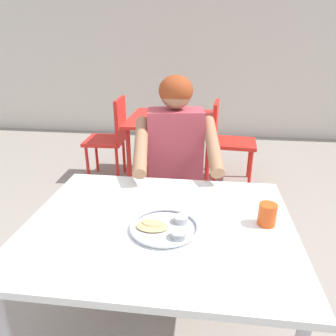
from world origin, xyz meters
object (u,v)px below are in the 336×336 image
(diner_foreground, at_px, (176,162))
(table_background_red, at_px, (172,125))
(table_foreground, at_px, (159,236))
(drinking_cup, at_px, (267,214))
(chair_foreground, at_px, (175,180))
(chair_red_right, at_px, (226,137))
(thali_tray, at_px, (165,227))
(chair_red_left, at_px, (112,134))

(diner_foreground, distance_m, table_background_red, 1.35)
(table_foreground, xyz_separation_m, drinking_cup, (0.45, 0.04, 0.12))
(drinking_cup, distance_m, table_background_red, 2.05)
(chair_foreground, bearing_deg, table_foreground, -88.64)
(chair_foreground, height_order, chair_red_right, chair_foreground)
(table_foreground, relative_size, thali_tray, 3.96)
(drinking_cup, distance_m, chair_red_right, 2.03)
(diner_foreground, height_order, chair_red_right, diner_foreground)
(thali_tray, xyz_separation_m, chair_red_left, (-0.85, 2.04, -0.23))
(thali_tray, bearing_deg, chair_red_right, 80.27)
(thali_tray, relative_size, table_background_red, 0.33)
(chair_foreground, xyz_separation_m, diner_foreground, (0.03, -0.22, 0.23))
(thali_tray, height_order, chair_red_right, chair_red_right)
(drinking_cup, relative_size, table_background_red, 0.11)
(table_foreground, relative_size, drinking_cup, 11.83)
(table_foreground, relative_size, chair_red_right, 1.32)
(chair_foreground, distance_m, table_background_red, 1.13)
(diner_foreground, bearing_deg, thali_tray, -87.82)
(chair_foreground, height_order, diner_foreground, diner_foreground)
(drinking_cup, relative_size, diner_foreground, 0.08)
(chair_foreground, bearing_deg, drinking_cup, -60.52)
(diner_foreground, bearing_deg, drinking_cup, -53.95)
(table_foreground, bearing_deg, thali_tray, -58.04)
(chair_foreground, xyz_separation_m, table_background_red, (-0.15, 1.11, 0.11))
(thali_tray, relative_size, chair_foreground, 0.32)
(table_background_red, bearing_deg, drinking_cup, -72.32)
(table_foreground, xyz_separation_m, chair_red_left, (-0.81, 1.99, -0.15))
(drinking_cup, bearing_deg, chair_red_left, 122.95)
(thali_tray, relative_size, diner_foreground, 0.23)
(thali_tray, xyz_separation_m, table_background_red, (-0.20, 2.04, -0.11))
(table_background_red, xyz_separation_m, chair_red_left, (-0.64, 0.00, -0.12))
(diner_foreground, height_order, table_background_red, diner_foreground)
(diner_foreground, relative_size, table_background_red, 1.44)
(table_background_red, height_order, chair_red_right, chair_red_right)
(chair_foreground, distance_m, diner_foreground, 0.32)
(drinking_cup, height_order, chair_red_left, chair_red_left)
(drinking_cup, bearing_deg, table_foreground, -174.63)
(table_background_red, relative_size, chair_red_right, 1.01)
(chair_red_right, bearing_deg, thali_tray, -99.73)
(table_foreground, relative_size, chair_red_left, 1.28)
(diner_foreground, bearing_deg, table_foreground, -90.39)
(chair_red_left, height_order, chair_red_right, chair_red_left)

